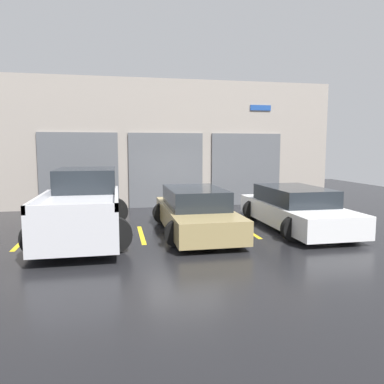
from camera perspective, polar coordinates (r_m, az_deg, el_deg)
ground_plane at (r=12.44m, az=-1.20°, el=-4.33°), size 28.00×28.00×0.00m
shophouse_building at (r=15.45m, az=-3.43°, el=7.17°), size 13.74×0.68×5.11m
pickup_truck at (r=10.66m, az=-16.12°, el=-1.93°), size 2.44×5.28×1.77m
sedan_white at (r=11.62m, az=15.42°, el=-2.46°), size 2.23×4.77×1.22m
sedan_side at (r=10.61m, az=0.50°, el=-3.01°), size 2.16×4.65×1.26m
parking_stripe_far_left at (r=10.75m, az=-24.30°, el=-6.69°), size 0.12×2.20×0.01m
parking_stripe_left at (r=10.49m, az=-7.71°, el=-6.47°), size 0.12×2.20×0.01m
parking_stripe_centre at (r=11.10m, az=8.31°, el=-5.74°), size 0.12×2.20×0.01m
parking_stripe_right at (r=12.46m, az=21.72°, el=-4.79°), size 0.12×2.20×0.01m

